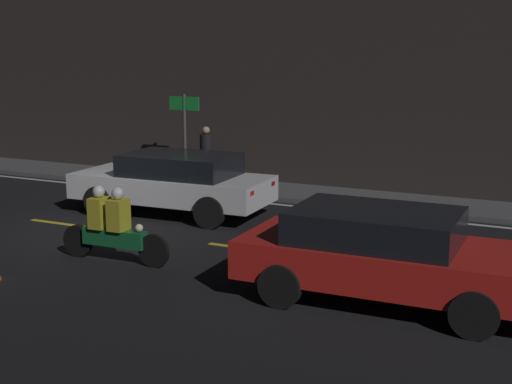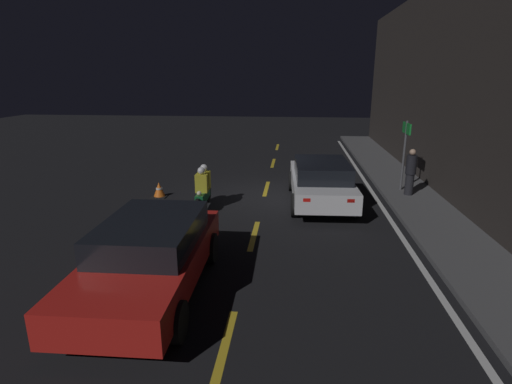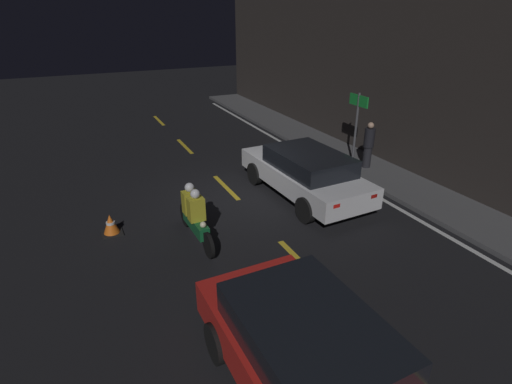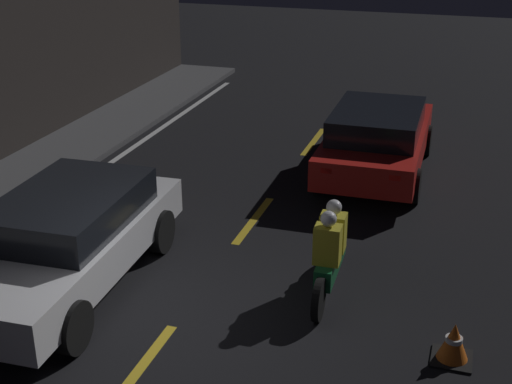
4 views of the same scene
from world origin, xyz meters
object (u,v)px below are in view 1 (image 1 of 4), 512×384
Objects in this scene: sedan_white at (174,181)px; taxi_red at (385,253)px; shop_sign at (185,121)px; pedestrian at (206,155)px; motorcycle at (111,227)px.

sedan_white is 1.02× the size of taxi_red.
shop_sign is (-1.45, 2.89, 1.05)m from sedan_white.
pedestrian is at bearing 135.00° from taxi_red.
motorcycle is at bearing -69.76° from shop_sign.
taxi_red is 4.93m from motorcycle.
sedan_white is 3.40m from shop_sign.
pedestrian reaches higher than taxi_red.
sedan_white is 3.74m from motorcycle.
shop_sign is at bearing 137.91° from taxi_red.
sedan_white is at bearing 103.05° from motorcycle.
sedan_white is 2.08× the size of motorcycle.
motorcycle is 1.43× the size of pedestrian.
pedestrian is (-1.80, 6.62, 0.27)m from motorcycle.
motorcycle is at bearing 102.45° from sedan_white.
taxi_red is 9.36m from pedestrian.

